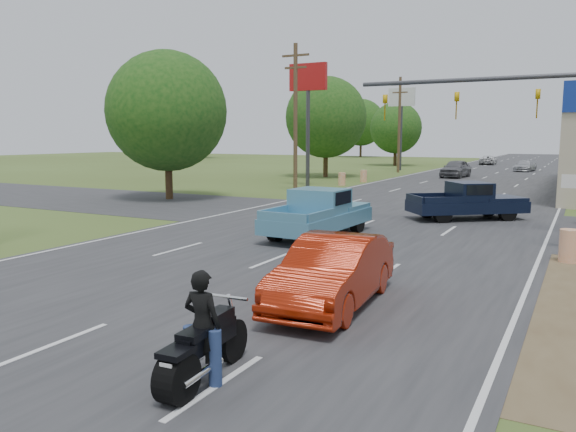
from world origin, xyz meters
The scene contains 24 objects.
ground centered at (0.00, 0.00, 0.00)m, with size 200.00×200.00×0.00m, color #435321.
main_road centered at (0.00, 40.00, 0.01)m, with size 15.00×180.00×0.02m, color #2D2D30.
cross_road centered at (0.00, 18.00, 0.01)m, with size 120.00×10.00×0.02m, color #2D2D30.
utility_pole_5 centered at (-9.50, 28.00, 5.32)m, with size 2.00×0.28×10.00m.
utility_pole_6 centered at (-9.50, 52.00, 5.32)m, with size 2.00×0.28×10.00m.
tree_0 centered at (-14.00, 20.00, 5.26)m, with size 7.14×7.14×8.84m.
tree_1 centered at (-13.50, 42.00, 5.57)m, with size 7.56×7.56×9.36m.
tree_2 centered at (-14.20, 66.00, 4.95)m, with size 6.72×6.72×8.32m.
tree_4 centered at (-55.00, 75.00, 6.82)m, with size 9.24×9.24×11.44m.
tree_6 centered at (-30.00, 95.00, 6.51)m, with size 8.82×8.82×10.92m.
barrel_0 centered at (8.00, 12.00, 0.50)m, with size 0.56×0.56×1.00m, color orange.
barrel_2 centered at (-8.50, 34.00, 0.50)m, with size 0.56×0.56×1.00m, color orange.
barrel_3 centered at (-8.20, 38.00, 0.50)m, with size 0.56×0.56×1.00m, color orange.
pole_sign_left_near centered at (-10.50, 32.00, 7.17)m, with size 3.00×0.35×9.20m.
pole_sign_left_far centered at (-10.50, 56.00, 7.17)m, with size 3.00×0.35×9.20m.
signal_mast centered at (5.82, 17.00, 4.80)m, with size 9.12×0.40×7.00m.
red_convertible centered at (3.50, 4.59, 0.77)m, with size 1.63×4.67×1.54m, color maroon.
motorcycle centered at (3.36, -0.07, 0.53)m, with size 0.72×2.35×1.19m.
rider centered at (3.36, -0.01, 0.84)m, with size 0.62×0.40×1.69m, color black.
blue_pickup centered at (-0.49, 12.56, 0.92)m, with size 2.34×5.55×1.81m.
navy_pickup centered at (3.68, 19.76, 0.87)m, with size 5.29×4.77×1.71m.
distant_car_grey centered at (-2.47, 47.11, 0.83)m, with size 1.95×4.85×1.65m, color slate.
distant_car_silver centered at (2.32, 60.32, 0.62)m, with size 1.73×4.25×1.23m, color #B0B0B5.
distant_car_white centered at (-3.66, 74.41, 0.61)m, with size 2.03×4.39×1.22m, color silver.
Camera 1 is at (8.31, -6.57, 3.73)m, focal length 35.00 mm.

